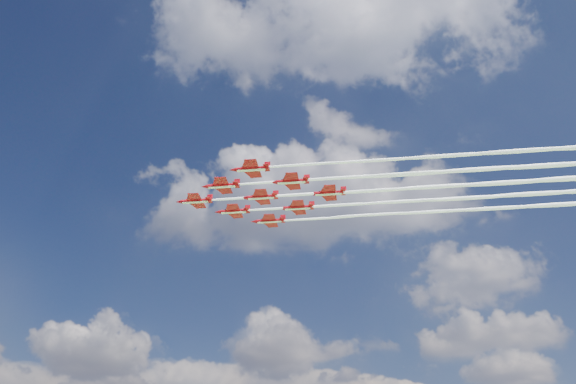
% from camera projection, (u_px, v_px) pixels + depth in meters
% --- Properties ---
extents(jet_lead, '(153.91, 16.22, 2.52)m').
position_uv_depth(jet_lead, '(477.00, 184.00, 142.94)').
color(jet_lead, '#A50913').
extents(jet_row2_port, '(153.91, 16.22, 2.52)m').
position_uv_depth(jet_row2_port, '(520.00, 167.00, 135.65)').
color(jet_row2_port, '#A50913').
extents(jet_row2_starb, '(153.91, 16.22, 2.52)m').
position_uv_depth(jet_row2_starb, '(507.00, 196.00, 148.30)').
color(jet_row2_starb, '#A50913').
extents(jet_row3_port, '(153.91, 16.22, 2.52)m').
position_uv_depth(jet_row3_port, '(568.00, 148.00, 128.36)').
color(jet_row3_port, '#A50913').
extents(jet_row3_centre, '(153.91, 16.22, 2.52)m').
position_uv_depth(jet_row3_centre, '(550.00, 180.00, 141.01)').
color(jet_row3_centre, '#A50913').
extents(jet_row3_starb, '(153.91, 16.22, 2.52)m').
position_uv_depth(jet_row3_starb, '(535.00, 206.00, 153.65)').
color(jet_row3_starb, '#A50913').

